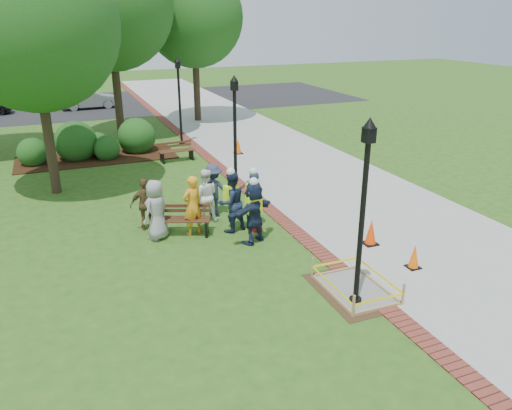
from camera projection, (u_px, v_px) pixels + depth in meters
name	position (u px, v px, depth m)	size (l,w,h in m)	color
ground	(256.00, 256.00, 13.60)	(100.00, 100.00, 0.00)	#285116
sidewalk	(273.00, 151.00, 24.01)	(6.00, 60.00, 0.02)	#9E9E99
brick_edging	(209.00, 158.00, 22.86)	(0.50, 60.00, 0.03)	maroon
mulch_bed	(97.00, 157.00, 22.91)	(7.00, 3.00, 0.05)	#381E0F
parking_lot	(118.00, 103.00, 36.94)	(36.00, 12.00, 0.01)	black
wet_concrete_pad	(355.00, 282.00, 11.83)	(1.72, 2.31, 0.55)	#47331E
bench_near	(183.00, 226.00, 14.84)	(1.71, 1.09, 0.88)	#4F2D1B
bench_far	(177.00, 155.00, 22.34)	(1.58, 0.62, 0.84)	brown
cone_front	(414.00, 257.00, 12.85)	(0.34, 0.34, 0.67)	black
cone_back	(371.00, 232.00, 14.15)	(0.40, 0.40, 0.79)	black
cone_far	(238.00, 146.00, 23.43)	(0.39, 0.39, 0.77)	black
toolbox	(256.00, 228.00, 15.14)	(0.36, 0.20, 0.18)	#A50C19
lamp_near	(363.00, 201.00, 10.56)	(0.28, 0.28, 4.26)	black
lamp_mid	(235.00, 127.00, 17.48)	(0.28, 0.28, 4.26)	black
lamp_far	(179.00, 95.00, 24.40)	(0.28, 0.28, 4.26)	black
tree_left	(32.00, 25.00, 16.38)	(5.75, 5.75, 8.74)	#3D2D1E
tree_back	(109.00, 6.00, 24.65)	(6.37, 6.37, 9.76)	#3D2D1E
tree_right	(194.00, 17.00, 28.87)	(5.75, 5.75, 8.89)	#3D2D1E
shrub_a	(35.00, 165.00, 21.84)	(1.30, 1.30, 1.30)	#164E18
shrub_b	(78.00, 159.00, 22.72)	(1.88, 1.88, 1.88)	#164E18
shrub_c	(108.00, 159.00, 22.71)	(1.17, 1.17, 1.17)	#164E18
shrub_d	(138.00, 152.00, 23.91)	(1.77, 1.77, 1.77)	#164E18
shrub_e	(99.00, 153.00, 23.63)	(1.11, 1.11, 1.11)	#164E18
casual_person_a	(156.00, 210.00, 14.38)	(0.68, 0.64, 1.79)	gray
casual_person_b	(193.00, 206.00, 14.67)	(0.68, 0.56, 1.82)	orange
casual_person_c	(205.00, 195.00, 15.67)	(0.62, 0.48, 1.70)	white
casual_person_d	(146.00, 204.00, 15.04)	(0.52, 0.34, 1.63)	brown
casual_person_e	(213.00, 190.00, 16.16)	(0.64, 0.53, 1.70)	#2D354F
hivis_worker_a	(254.00, 211.00, 14.11)	(0.68, 0.58, 1.96)	#1C2849
hivis_worker_b	(253.00, 198.00, 15.21)	(0.64, 0.51, 1.90)	#1D204C
hivis_worker_c	(231.00, 200.00, 14.86)	(0.68, 0.53, 2.00)	#1B2F48
parked_car_b	(91.00, 109.00, 34.89)	(4.28, 1.86, 1.40)	#9A9A9F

